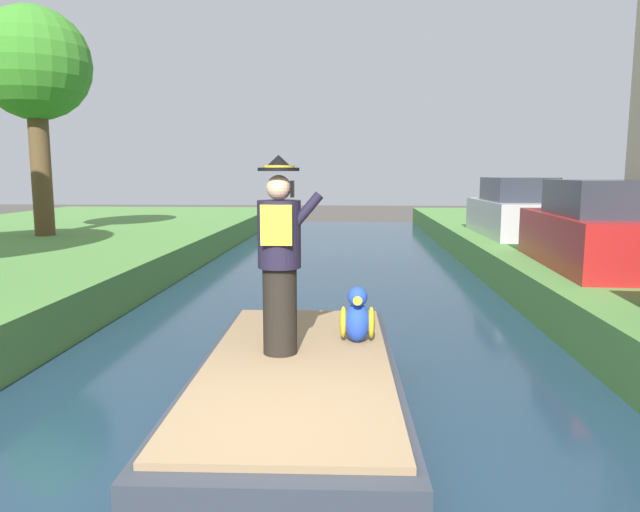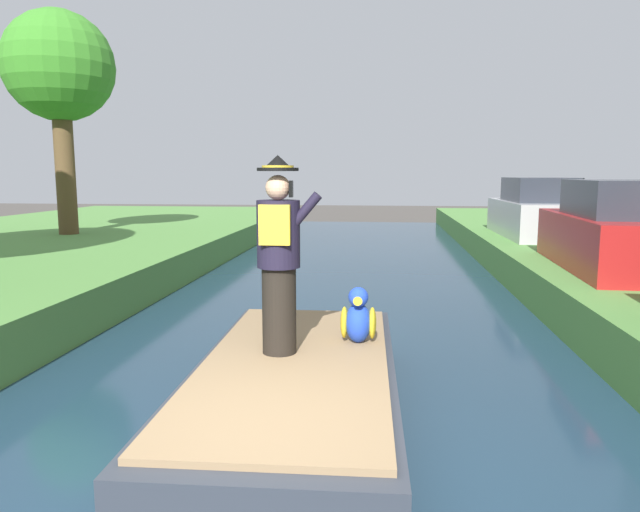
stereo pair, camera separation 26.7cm
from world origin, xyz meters
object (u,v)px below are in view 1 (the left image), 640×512
person_pirate (280,256)px  tree_slender (34,67)px  parked_car_silver (515,211)px  boat (298,392)px  parrot_plush (357,318)px  parked_car_red (598,231)px

person_pirate → tree_slender: tree_slender is taller
parked_car_silver → person_pirate: bearing=-115.6°
boat → parrot_plush: (0.54, 0.61, 0.55)m
parrot_plush → parked_car_silver: size_ratio=0.14×
tree_slender → parked_car_red: tree_slender is taller
parked_car_silver → parrot_plush: bearing=-113.0°
boat → parrot_plush: parrot_plush is taller
parked_car_red → tree_slender: bearing=160.1°
tree_slender → parked_car_red: size_ratio=1.41×
parked_car_silver → tree_slender: bearing=-176.2°
boat → tree_slender: bearing=128.2°
person_pirate → parked_car_red: size_ratio=0.45×
boat → tree_slender: 13.07m
boat → parked_car_silver: 11.46m
parrot_plush → boat: bearing=-131.4°
person_pirate → parked_car_silver: person_pirate is taller
parked_car_silver → boat: bearing=-114.3°
parked_car_red → person_pirate: bearing=-134.5°
boat → person_pirate: bearing=132.4°
person_pirate → parked_car_red: 6.97m
person_pirate → tree_slender: 12.43m
parrot_plush → tree_slender: 12.77m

